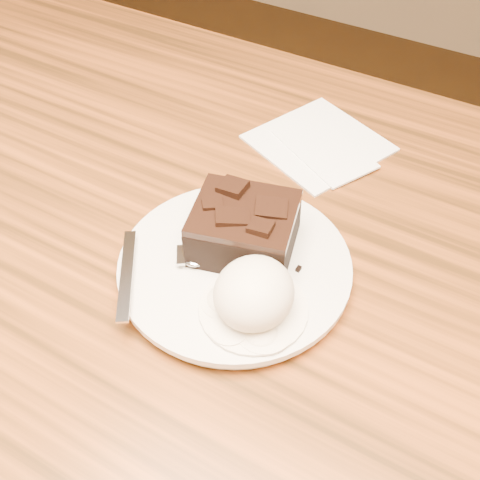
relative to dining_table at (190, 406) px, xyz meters
The scene contains 10 objects.
dining_table is the anchor object (origin of this frame).
plate 0.39m from the dining_table, ahead, with size 0.22×0.22×0.02m, color silver.
brownie 0.42m from the dining_table, ahead, with size 0.09×0.08×0.04m, color black.
ice_cream_scoop 0.44m from the dining_table, 21.33° to the right, with size 0.07×0.07×0.06m, color #F0E4D0.
melt_puddle 0.42m from the dining_table, 21.33° to the right, with size 0.10×0.10×0.00m, color silver.
spoon 0.40m from the dining_table, 23.60° to the right, with size 0.03×0.16×0.01m, color silver, non-canonical shape.
napkin 0.44m from the dining_table, 72.07° to the left, with size 0.14×0.14×0.01m, color white.
crumb_a 0.40m from the dining_table, 11.36° to the left, with size 0.01×0.01×0.00m, color black.
crumb_b 0.42m from the dining_table, ahead, with size 0.01×0.01×0.00m, color black.
crumb_c 0.42m from the dining_table, ahead, with size 0.01×0.00×0.00m, color black.
Camera 1 is at (0.27, -0.32, 1.18)m, focal length 43.03 mm.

